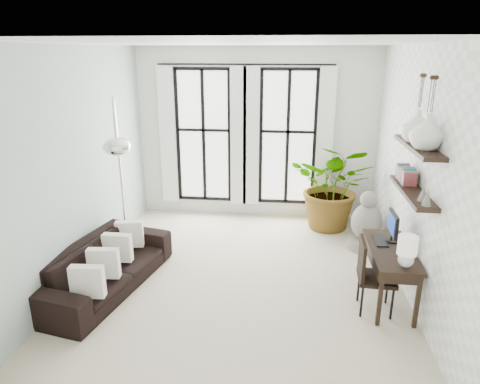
% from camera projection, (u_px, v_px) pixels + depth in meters
% --- Properties ---
extents(floor, '(5.00, 5.00, 0.00)m').
position_uv_depth(floor, '(241.00, 275.00, 6.23)').
color(floor, beige).
rests_on(floor, ground).
extents(ceiling, '(5.00, 5.00, 0.00)m').
position_uv_depth(ceiling, '(241.00, 43.00, 5.23)').
color(ceiling, white).
rests_on(ceiling, wall_back).
extents(wall_left, '(0.00, 5.00, 5.00)m').
position_uv_depth(wall_left, '(81.00, 164.00, 5.97)').
color(wall_left, '#A2B5AC').
rests_on(wall_left, floor).
extents(wall_right, '(0.00, 5.00, 5.00)m').
position_uv_depth(wall_right, '(415.00, 174.00, 5.48)').
color(wall_right, white).
rests_on(wall_right, floor).
extents(wall_back, '(4.50, 0.00, 4.50)m').
position_uv_depth(wall_back, '(256.00, 135.00, 8.09)').
color(wall_back, white).
rests_on(wall_back, floor).
extents(windows, '(3.26, 0.13, 2.65)m').
position_uv_depth(windows, '(245.00, 137.00, 8.05)').
color(windows, white).
rests_on(windows, wall_back).
extents(wall_shelves, '(0.25, 1.30, 0.60)m').
position_uv_depth(wall_shelves, '(414.00, 173.00, 5.08)').
color(wall_shelves, black).
rests_on(wall_shelves, wall_right).
extents(sofa, '(1.31, 2.37, 0.65)m').
position_uv_depth(sofa, '(105.00, 266.00, 5.80)').
color(sofa, black).
rests_on(sofa, floor).
extents(throw_pillows, '(0.40, 1.52, 0.40)m').
position_uv_depth(throw_pillows, '(111.00, 255.00, 5.73)').
color(throw_pillows, silver).
rests_on(throw_pillows, sofa).
extents(plant, '(1.74, 1.62, 1.60)m').
position_uv_depth(plant, '(334.00, 186.00, 7.66)').
color(plant, '#2D7228').
rests_on(plant, floor).
extents(desk, '(0.53, 1.24, 1.13)m').
position_uv_depth(desk, '(392.00, 254.00, 5.33)').
color(desk, black).
rests_on(desk, floor).
extents(desk_chair, '(0.46, 0.46, 0.94)m').
position_uv_depth(desk_chair, '(370.00, 271.00, 5.24)').
color(desk_chair, black).
rests_on(desk_chair, floor).
extents(arc_lamp, '(0.76, 1.37, 2.56)m').
position_uv_depth(arc_lamp, '(117.00, 139.00, 5.79)').
color(arc_lamp, silver).
rests_on(arc_lamp, floor).
extents(buddha, '(0.55, 0.55, 0.99)m').
position_uv_depth(buddha, '(366.00, 225.00, 6.95)').
color(buddha, gray).
rests_on(buddha, floor).
extents(vase_a, '(0.37, 0.37, 0.38)m').
position_uv_depth(vase_a, '(427.00, 132.00, 4.64)').
color(vase_a, white).
rests_on(vase_a, shelf_upper).
extents(vase_b, '(0.37, 0.37, 0.38)m').
position_uv_depth(vase_b, '(417.00, 126.00, 5.02)').
color(vase_b, white).
rests_on(vase_b, shelf_upper).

